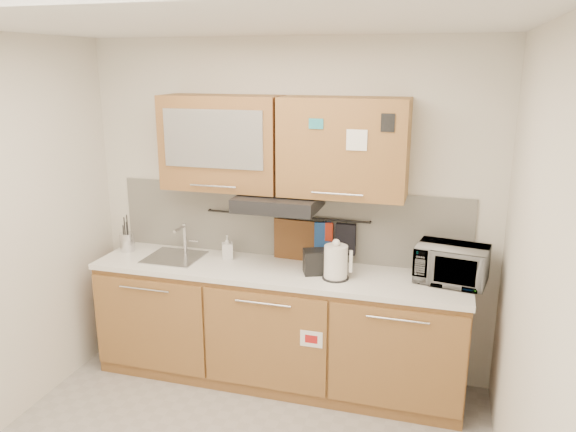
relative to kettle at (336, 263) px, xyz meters
The scene contains 19 objects.
ceiling 1.98m from the kettle, 112.44° to the right, with size 3.20×3.20×0.00m, color white.
wall_back 0.65m from the kettle, 140.81° to the left, with size 3.20×3.20×0.00m, color silver.
wall_right 1.62m from the kettle, 44.63° to the right, with size 3.00×3.00×0.00m, color silver.
base_cabinet 0.79m from the kettle, behind, with size 2.80×0.64×0.88m.
countertop 0.49m from the kettle, behind, with size 2.82×0.62×0.04m, color white.
backsplash 0.61m from the kettle, 141.71° to the left, with size 2.80×0.02×0.56m, color silver.
upper_cabinets 0.94m from the kettle, 156.78° to the left, with size 1.82×0.37×0.70m.
range_hood 0.61m from the kettle, 164.57° to the left, with size 0.60×0.46×0.10m, color black.
sink 1.32m from the kettle, behind, with size 0.42×0.40×0.26m.
utensil_rail 0.61m from the kettle, 144.72° to the left, with size 0.02×0.02×1.30m, color black.
utensil_crock 1.77m from the kettle, behind, with size 0.15×0.15×0.30m.
kettle is the anchor object (origin of this frame).
toaster 0.16m from the kettle, 151.29° to the left, with size 0.27×0.22×0.18m.
microwave 0.80m from the kettle, 11.49° to the left, with size 0.48×0.32×0.26m, color #999999.
soap_bottle 0.93m from the kettle, 168.15° to the left, with size 0.08×0.08×0.18m, color #999999.
cutting_board 0.50m from the kettle, 141.36° to the left, with size 0.33×0.02×0.41m, color brown.
oven_mitt 0.37m from the kettle, 118.48° to the left, with size 0.13×0.03×0.21m, color #204992.
dark_pouch 0.32m from the kettle, 88.38° to the left, with size 0.15×0.04×0.24m, color black.
pot_holder 0.37m from the kettle, 115.39° to the left, with size 0.12×0.02×0.15m, color #A92A16.
Camera 1 is at (1.18, -2.57, 2.40)m, focal length 35.00 mm.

